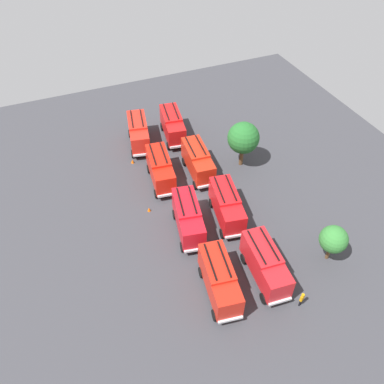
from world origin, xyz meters
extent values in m
plane|color=#38383D|center=(0.00, 0.00, 0.00)|extent=(63.61, 63.61, 0.00)
cube|color=red|center=(-10.97, -3.09, 2.10)|extent=(2.65, 2.88, 2.60)
cube|color=#8C9EAD|center=(-9.94, -3.30, 2.41)|extent=(0.49, 2.10, 1.46)
cube|color=red|center=(-14.40, -2.41, 2.25)|extent=(5.20, 3.39, 2.90)
cube|color=black|center=(-14.27, -1.73, 3.82)|extent=(4.26, 0.96, 0.12)
cube|color=black|center=(-14.54, -3.08, 3.82)|extent=(4.26, 0.96, 0.12)
cube|color=silver|center=(-9.79, -3.33, 0.95)|extent=(0.66, 2.37, 0.28)
cylinder|color=black|center=(-10.54, -1.95, 0.55)|extent=(1.15, 0.56, 1.10)
cylinder|color=black|center=(-11.01, -4.31, 0.55)|extent=(1.15, 0.56, 1.10)
cylinder|color=black|center=(-15.34, -0.99, 0.55)|extent=(1.15, 0.56, 1.10)
cylinder|color=black|center=(-15.81, -3.35, 0.55)|extent=(1.15, 0.56, 1.10)
cube|color=red|center=(-2.28, -2.66, 2.10)|extent=(2.50, 2.76, 2.60)
cube|color=#8C9EAD|center=(-1.23, -2.80, 2.41)|extent=(0.35, 2.12, 1.46)
cube|color=red|center=(-5.75, -2.21, 2.25)|extent=(5.08, 3.10, 2.90)
cube|color=black|center=(-5.66, -1.53, 3.82)|extent=(4.30, 0.68, 0.12)
cube|color=black|center=(-5.84, -2.89, 3.82)|extent=(4.30, 0.68, 0.12)
cube|color=silver|center=(-1.09, -2.82, 0.95)|extent=(0.51, 2.38, 0.28)
cylinder|color=black|center=(-1.92, -1.50, 0.55)|extent=(1.14, 0.49, 1.10)
cylinder|color=black|center=(-2.23, -3.88, 0.55)|extent=(1.14, 0.49, 1.10)
cylinder|color=black|center=(-6.78, -0.87, 0.55)|extent=(1.14, 0.49, 1.10)
cylinder|color=black|center=(-7.09, -3.25, 0.55)|extent=(1.14, 0.49, 1.10)
cube|color=red|center=(6.74, -2.71, 2.10)|extent=(2.63, 2.87, 2.60)
cube|color=#8C9EAD|center=(7.77, -2.90, 2.41)|extent=(0.48, 2.10, 1.46)
cube|color=red|center=(3.31, -2.05, 2.25)|extent=(5.18, 3.36, 2.90)
cube|color=black|center=(3.43, -1.37, 3.82)|extent=(4.27, 0.93, 0.12)
cube|color=black|center=(3.18, -2.72, 3.82)|extent=(4.27, 0.93, 0.12)
cube|color=silver|center=(7.92, -2.93, 0.95)|extent=(0.64, 2.37, 0.28)
cylinder|color=black|center=(7.17, -1.57, 0.55)|extent=(1.15, 0.55, 1.10)
cylinder|color=black|center=(6.71, -3.92, 0.55)|extent=(1.15, 0.55, 1.10)
cylinder|color=black|center=(2.35, -0.64, 0.55)|extent=(1.15, 0.55, 1.10)
cylinder|color=black|center=(1.90, -3.00, 0.55)|extent=(1.15, 0.55, 1.10)
cube|color=red|center=(15.30, -2.86, 2.10)|extent=(2.55, 2.80, 2.60)
cube|color=#8C9EAD|center=(16.34, -3.02, 2.41)|extent=(0.40, 2.11, 1.46)
cube|color=red|center=(11.84, -2.33, 2.25)|extent=(5.12, 3.19, 2.90)
cube|color=black|center=(11.95, -1.66, 3.82)|extent=(4.29, 0.77, 0.12)
cube|color=black|center=(11.74, -3.01, 3.82)|extent=(4.29, 0.77, 0.12)
cube|color=silver|center=(16.49, -3.04, 0.95)|extent=(0.55, 2.38, 0.28)
cylinder|color=black|center=(15.68, -1.70, 0.55)|extent=(1.14, 0.51, 1.10)
cylinder|color=black|center=(15.32, -4.08, 0.55)|extent=(1.14, 0.51, 1.10)
cylinder|color=black|center=(10.84, -0.97, 0.55)|extent=(1.14, 0.51, 1.10)
cylinder|color=black|center=(10.48, -3.34, 0.55)|extent=(1.14, 0.51, 1.10)
cube|color=red|center=(-10.81, 2.08, 2.10)|extent=(2.56, 2.81, 2.60)
cube|color=#8C9EAD|center=(-9.77, 1.92, 2.41)|extent=(0.41, 2.11, 1.46)
cube|color=red|center=(-14.27, 2.62, 2.25)|extent=(5.13, 3.21, 2.90)
cube|color=black|center=(-14.16, 3.30, 3.82)|extent=(4.29, 0.79, 0.12)
cube|color=black|center=(-14.37, 1.94, 3.82)|extent=(4.29, 0.79, 0.12)
cube|color=silver|center=(-9.62, 1.90, 0.95)|extent=(0.56, 2.38, 0.28)
cylinder|color=black|center=(-10.42, 3.24, 0.55)|extent=(1.14, 0.52, 1.10)
cylinder|color=black|center=(-10.80, 0.87, 0.55)|extent=(1.14, 0.52, 1.10)
cylinder|color=black|center=(-15.27, 3.99, 0.55)|extent=(1.14, 0.52, 1.10)
cylinder|color=black|center=(-15.64, 1.62, 0.55)|extent=(1.14, 0.52, 1.10)
cube|color=red|center=(-1.92, 2.40, 2.10)|extent=(2.42, 2.69, 2.60)
cube|color=#8C9EAD|center=(-0.88, 2.31, 2.41)|extent=(0.27, 2.12, 1.46)
cube|color=red|center=(-5.41, 2.72, 2.25)|extent=(5.01, 2.92, 2.90)
cube|color=black|center=(-5.35, 3.40, 3.82)|extent=(4.31, 0.51, 0.12)
cube|color=black|center=(-5.47, 2.03, 3.82)|extent=(4.31, 0.51, 0.12)
cube|color=silver|center=(-0.73, 2.29, 0.95)|extent=(0.41, 2.38, 0.28)
cylinder|color=black|center=(-1.61, 3.58, 0.55)|extent=(1.13, 0.45, 1.10)
cylinder|color=black|center=(-1.83, 1.19, 0.55)|extent=(1.13, 0.45, 1.10)
cylinder|color=black|center=(-6.49, 4.02, 0.55)|extent=(1.13, 0.45, 1.10)
cylinder|color=black|center=(-6.71, 1.63, 0.55)|extent=(1.13, 0.45, 1.10)
cube|color=red|center=(6.66, 2.10, 2.10)|extent=(2.60, 2.85, 2.60)
cube|color=#8C9EAD|center=(7.69, 1.92, 2.41)|extent=(0.45, 2.11, 1.46)
cube|color=red|center=(3.21, 2.71, 2.25)|extent=(5.16, 3.30, 2.90)
cube|color=black|center=(3.33, 3.39, 3.82)|extent=(4.27, 0.87, 0.12)
cube|color=black|center=(3.09, 2.04, 3.82)|extent=(4.27, 0.87, 0.12)
cube|color=silver|center=(7.84, 1.89, 0.95)|extent=(0.61, 2.37, 0.28)
cylinder|color=black|center=(7.07, 3.25, 0.55)|extent=(1.14, 0.54, 1.10)
cylinder|color=black|center=(6.65, 0.88, 0.55)|extent=(1.14, 0.54, 1.10)
cylinder|color=black|center=(2.24, 4.10, 0.55)|extent=(1.14, 0.54, 1.10)
cylinder|color=black|center=(1.82, 1.74, 0.55)|extent=(1.14, 0.54, 1.10)
cube|color=red|center=(15.43, 2.24, 2.10)|extent=(2.42, 2.69, 2.60)
cube|color=#8C9EAD|center=(16.48, 2.15, 2.41)|extent=(0.27, 2.12, 1.46)
cube|color=red|center=(11.95, 2.56, 2.25)|extent=(5.01, 2.93, 2.90)
cube|color=black|center=(12.01, 3.25, 3.82)|extent=(4.31, 0.51, 0.12)
cube|color=black|center=(11.89, 1.88, 3.82)|extent=(4.31, 0.51, 0.12)
cube|color=silver|center=(16.63, 2.13, 0.95)|extent=(0.42, 2.38, 0.28)
cylinder|color=black|center=(15.74, 3.42, 0.55)|extent=(1.13, 0.45, 1.10)
cylinder|color=black|center=(15.52, 1.03, 0.55)|extent=(1.13, 0.45, 1.10)
cylinder|color=black|center=(10.86, 3.87, 0.55)|extent=(1.13, 0.45, 1.10)
cylinder|color=black|center=(10.64, 1.48, 0.55)|extent=(1.13, 0.45, 1.10)
cylinder|color=black|center=(17.25, 4.04, 0.42)|extent=(0.16, 0.16, 0.84)
cylinder|color=black|center=(17.17, 4.23, 0.42)|extent=(0.16, 0.16, 0.84)
cube|color=orange|center=(17.21, 4.13, 1.20)|extent=(0.38, 0.48, 0.73)
sphere|color=#9E704C|center=(17.21, 4.13, 1.68)|extent=(0.24, 0.24, 0.24)
cylinder|color=orange|center=(17.21, 4.13, 1.78)|extent=(0.30, 0.30, 0.07)
cylinder|color=black|center=(-17.05, -0.74, 0.39)|extent=(0.16, 0.16, 0.77)
cylinder|color=black|center=(-16.85, -0.75, 0.39)|extent=(0.16, 0.16, 0.77)
cube|color=black|center=(-16.95, -0.75, 1.11)|extent=(0.43, 0.26, 0.67)
sphere|color=tan|center=(-16.95, -0.75, 1.55)|extent=(0.22, 0.22, 0.22)
cylinder|color=black|center=(-16.95, -0.75, 1.64)|extent=(0.27, 0.27, 0.07)
cylinder|color=black|center=(-8.77, -2.88, 0.37)|extent=(0.16, 0.16, 0.74)
cylinder|color=black|center=(-8.97, -2.86, 0.37)|extent=(0.16, 0.16, 0.74)
cube|color=#B7140F|center=(-8.87, -2.87, 1.07)|extent=(0.44, 0.28, 0.65)
sphere|color=#9E704C|center=(-8.87, -2.87, 1.50)|extent=(0.21, 0.21, 0.21)
cylinder|color=#B7140F|center=(-8.87, -2.87, 1.58)|extent=(0.26, 0.26, 0.06)
cylinder|color=black|center=(0.03, -1.02, 0.38)|extent=(0.16, 0.16, 0.76)
cylinder|color=black|center=(0.24, -1.06, 0.38)|extent=(0.16, 0.16, 0.76)
cube|color=orange|center=(0.14, -1.04, 1.09)|extent=(0.46, 0.31, 0.66)
sphere|color=#9E704C|center=(0.14, -1.04, 1.53)|extent=(0.21, 0.21, 0.21)
cylinder|color=orange|center=(0.14, -1.04, 1.62)|extent=(0.27, 0.27, 0.06)
cylinder|color=brown|center=(-3.92, 8.78, 1.30)|extent=(0.52, 0.52, 2.59)
sphere|color=#236628|center=(-3.92, 8.78, 4.35)|extent=(4.15, 4.15, 4.15)
cylinder|color=brown|center=(13.56, 9.97, 0.91)|extent=(0.37, 0.37, 1.83)
sphere|color=#337A33|center=(13.56, 9.97, 3.07)|extent=(2.92, 2.92, 2.92)
cone|color=#F2600C|center=(-9.11, 2.88, 0.31)|extent=(0.43, 0.43, 0.61)
cone|color=#F2600C|center=(-0.29, -5.43, 0.28)|extent=(0.39, 0.39, 0.56)
cone|color=#F2600C|center=(-9.77, -4.71, 0.29)|extent=(0.41, 0.41, 0.58)
camera|label=1|loc=(31.43, -13.03, 33.95)|focal=36.54mm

